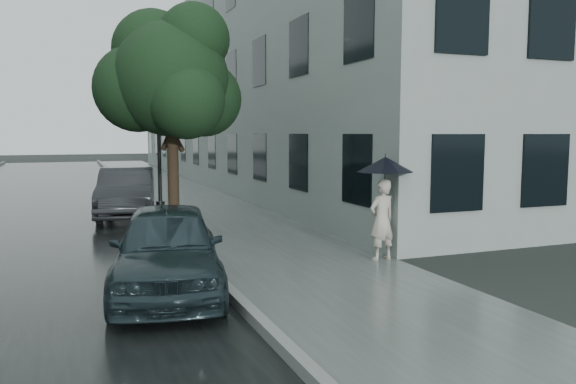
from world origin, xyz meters
name	(u,v)px	position (x,y,z in m)	size (l,w,h in m)	color
ground	(336,291)	(0.00, 0.00, 0.00)	(120.00, 120.00, 0.00)	black
sidewalk	(192,201)	(0.25, 12.00, 0.00)	(3.50, 60.00, 0.01)	slate
kerb_near	(138,201)	(-1.57, 12.00, 0.07)	(0.15, 60.00, 0.15)	slate
asphalt_road	(25,208)	(-5.08, 12.00, 0.00)	(6.85, 60.00, 0.00)	black
building_near	(264,90)	(5.47, 19.50, 4.50)	(7.02, 36.00, 9.00)	gray
pedestrian	(382,220)	(1.70, 1.57, 0.76)	(0.55, 0.36, 1.51)	#B9B1A2
umbrella	(385,164)	(1.73, 1.55, 1.79)	(1.08, 1.08, 1.05)	black
street_tree	(170,78)	(-1.45, 5.74, 3.62)	(3.42, 3.11, 5.30)	#332619
lamp_post	(153,105)	(-1.17, 10.67, 3.24)	(0.85, 0.34, 5.70)	black
car_near	(168,248)	(-2.35, 0.90, 0.66)	(1.55, 3.86, 1.32)	#1B2A2F
car_far	(127,192)	(-2.20, 9.04, 0.69)	(1.45, 4.16, 1.37)	#26282B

